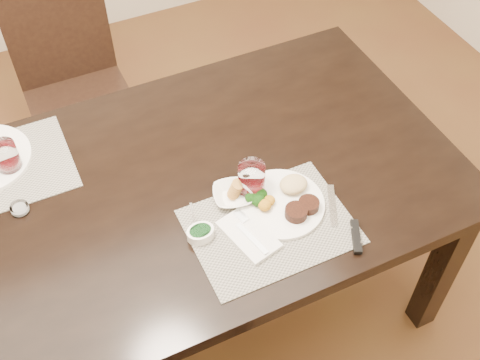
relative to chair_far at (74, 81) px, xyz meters
name	(u,v)px	position (x,y,z in m)	size (l,w,h in m)	color
ground_plane	(163,319)	(0.00, -0.93, -0.50)	(4.50, 4.50, 0.00)	#4D2919
dining_table	(142,216)	(0.00, -0.93, 0.16)	(2.00, 1.00, 0.75)	black
chair_far	(74,81)	(0.00, 0.00, 0.00)	(0.42, 0.42, 0.90)	black
placemat_near	(270,226)	(0.31, -1.19, 0.25)	(0.46, 0.34, 0.00)	gray
dinner_plate	(284,201)	(0.38, -1.14, 0.27)	(0.26, 0.26, 0.05)	white
napkin_fork	(249,235)	(0.24, -1.20, 0.26)	(0.14, 0.20, 0.02)	white
steak_knife	(350,229)	(0.51, -1.30, 0.26)	(0.09, 0.26, 0.01)	silver
cracker_bowl	(233,194)	(0.26, -1.05, 0.27)	(0.14, 0.14, 0.05)	white
sauce_ramekin	(200,233)	(0.12, -1.14, 0.27)	(0.08, 0.12, 0.06)	white
wine_glass_near	(251,181)	(0.32, -1.05, 0.30)	(0.08, 0.08, 0.11)	silver
wine_glass_far	(7,159)	(-0.32, -0.65, 0.30)	(0.08, 0.08, 0.10)	silver
salt_cellar	(20,209)	(-0.33, -0.83, 0.26)	(0.05, 0.05, 0.02)	silver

